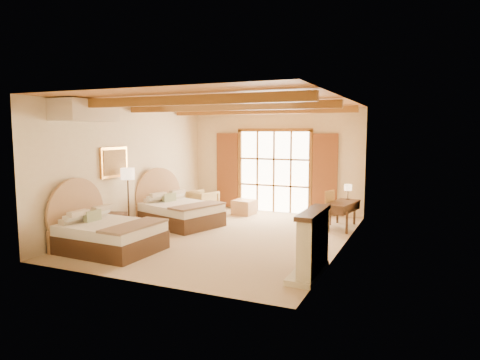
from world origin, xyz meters
The scene contains 19 objects.
floor centered at (0.00, 0.00, 0.00)m, with size 7.00×7.00×0.00m, color #C9B087.
wall_back centered at (0.00, 3.50, 1.60)m, with size 5.50×5.50×0.00m, color beige.
wall_left centered at (-2.75, 0.00, 1.60)m, with size 7.00×7.00×0.00m, color beige.
wall_right centered at (2.75, 0.00, 1.60)m, with size 7.00×7.00×0.00m, color beige.
ceiling centered at (0.00, 0.00, 3.20)m, with size 7.00×7.00×0.00m, color #B26F32.
ceiling_beams centered at (0.00, 0.00, 3.08)m, with size 5.39×4.60×0.18m, color brown, non-canonical shape.
french_doors centered at (0.00, 3.44, 1.25)m, with size 3.95×0.08×2.60m.
fireplace centered at (2.60, -2.00, 0.51)m, with size 0.46×1.40×1.16m.
painting centered at (-2.70, -0.75, 1.75)m, with size 0.06×0.95×0.75m.
canopy_valance centered at (-2.40, -2.00, 2.95)m, with size 0.70×1.40×0.45m, color beige.
bed_near centered at (-1.83, -2.19, 0.40)m, with size 2.05×1.58×1.31m.
bed_far centered at (-1.78, 0.56, 0.39)m, with size 2.40×2.01×1.31m.
nightstand centered at (-2.45, -1.09, 0.28)m, with size 0.46×0.46×0.55m, color #4C341E.
floor_lamp centered at (-2.50, -0.51, 1.36)m, with size 0.34×0.34×1.59m.
armchair centered at (-1.92, 2.33, 0.35)m, with size 0.75×0.78×0.71m, color tan.
ottoman centered at (-0.68, 2.66, 0.22)m, with size 0.60×0.60×0.44m, color #AA774E.
desk centered at (2.40, 1.95, 0.37)m, with size 0.76×1.35×0.69m.
desk_chair centered at (1.91, 2.01, 0.30)m, with size 0.55×0.54×0.97m.
desk_lamp centered at (2.45, 2.46, 0.99)m, with size 0.20×0.20×0.40m.
Camera 1 is at (4.36, -9.13, 2.50)m, focal length 32.00 mm.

